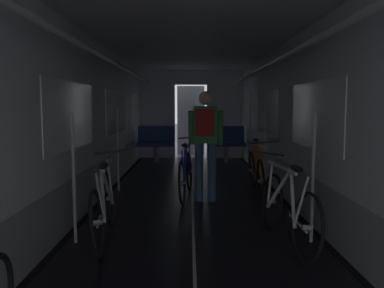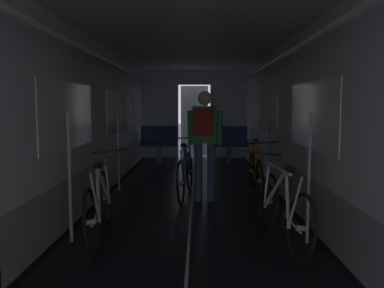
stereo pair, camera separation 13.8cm
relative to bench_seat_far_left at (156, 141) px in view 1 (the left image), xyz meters
The scene contains 8 objects.
train_car_shell 4.70m from the bench_seat_far_left, 78.60° to the right, with size 3.14×12.34×2.57m.
bench_seat_far_left is the anchor object (origin of this frame).
bench_seat_far_right 1.80m from the bench_seat_far_left, ahead, with size 0.98×0.51×0.95m.
bicycle_white 6.32m from the bench_seat_far_left, 72.59° to the right, with size 0.51×1.69×0.95m.
bicycle_silver 5.86m from the bench_seat_far_left, 90.81° to the right, with size 0.44×1.69×0.95m.
bicycle_orange 4.21m from the bench_seat_far_left, 62.30° to the right, with size 0.44×1.69×0.95m.
person_cyclist_aisle 4.31m from the bench_seat_far_left, 75.06° to the right, with size 0.54×0.40×1.69m.
bicycle_blue_in_aisle 3.96m from the bench_seat_far_left, 78.29° to the right, with size 0.44×1.69×0.94m.
Camera 1 is at (-0.05, -2.02, 1.47)m, focal length 36.83 mm.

